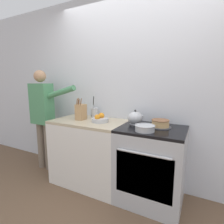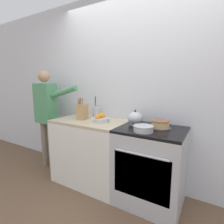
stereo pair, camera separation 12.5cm
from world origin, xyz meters
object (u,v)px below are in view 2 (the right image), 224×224
object	(u,v)px
layer_cake	(160,124)
stove_range	(150,166)
tea_kettle	(135,118)
person_baker	(46,111)
mixing_bowl	(143,129)
fruit_bowl	(101,119)
knife_block	(82,111)
utensil_crock	(96,112)

from	to	relation	value
layer_cake	stove_range	bearing A→B (deg)	-134.23
tea_kettle	person_baker	world-z (taller)	person_baker
mixing_bowl	tea_kettle	bearing A→B (deg)	128.79
fruit_bowl	knife_block	bearing A→B (deg)	179.94
tea_kettle	person_baker	bearing A→B (deg)	-176.78
layer_cake	person_baker	size ratio (longest dim) A/B	0.16
stove_range	fruit_bowl	world-z (taller)	fruit_bowl
layer_cake	utensil_crock	distance (m)	1.00
stove_range	utensil_crock	xyz separation A→B (m)	(-0.91, 0.22, 0.52)
tea_kettle	knife_block	distance (m)	0.77
layer_cake	tea_kettle	distance (m)	0.31
stove_range	mixing_bowl	distance (m)	0.51
layer_cake	mixing_bowl	world-z (taller)	layer_cake
layer_cake	fruit_bowl	bearing A→B (deg)	-174.39
knife_block	person_baker	distance (m)	0.75
tea_kettle	utensil_crock	world-z (taller)	utensil_crock
tea_kettle	stove_range	bearing A→B (deg)	-19.11
stove_range	mixing_bowl	xyz separation A→B (m)	(-0.04, -0.17, 0.48)
mixing_bowl	fruit_bowl	world-z (taller)	fruit_bowl
knife_block	fruit_bowl	xyz separation A→B (m)	(0.31, -0.00, -0.07)
knife_block	fruit_bowl	size ratio (longest dim) A/B	1.37
utensil_crock	fruit_bowl	size ratio (longest dim) A/B	1.55
tea_kettle	person_baker	xyz separation A→B (m)	(-1.51, -0.09, -0.03)
tea_kettle	fruit_bowl	distance (m)	0.47
layer_cake	mixing_bowl	distance (m)	0.26
stove_range	person_baker	size ratio (longest dim) A/B	0.56
fruit_bowl	person_baker	bearing A→B (deg)	-179.77
layer_cake	utensil_crock	world-z (taller)	utensil_crock
knife_block	utensil_crock	distance (m)	0.24
layer_cake	person_baker	distance (m)	1.82
utensil_crock	person_baker	bearing A→B (deg)	-165.21
knife_block	utensil_crock	world-z (taller)	utensil_crock
utensil_crock	knife_block	bearing A→B (deg)	-112.04
utensil_crock	mixing_bowl	bearing A→B (deg)	-23.55
stove_range	knife_block	distance (m)	1.15
layer_cake	tea_kettle	xyz separation A→B (m)	(-0.31, 0.01, 0.04)
mixing_bowl	fruit_bowl	size ratio (longest dim) A/B	0.99
stove_range	knife_block	world-z (taller)	knife_block
tea_kettle	fruit_bowl	world-z (taller)	tea_kettle
utensil_crock	fruit_bowl	world-z (taller)	utensil_crock
fruit_bowl	person_baker	world-z (taller)	person_baker
utensil_crock	stove_range	bearing A→B (deg)	-13.36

